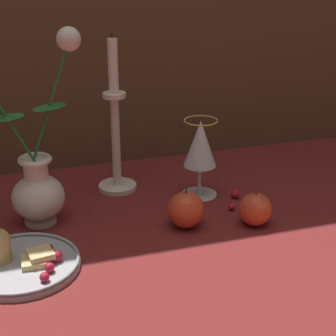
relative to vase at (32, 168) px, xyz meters
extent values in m
plane|color=maroon|center=(0.18, -0.06, -0.11)|extent=(2.40, 2.40, 0.00)
cylinder|color=silver|center=(0.01, 0.00, -0.11)|extent=(0.06, 0.06, 0.01)
ellipsoid|color=silver|center=(0.01, 0.00, -0.06)|extent=(0.10, 0.10, 0.09)
cylinder|color=silver|center=(0.01, 0.00, -0.01)|extent=(0.05, 0.05, 0.05)
torus|color=silver|center=(0.01, 0.00, 0.02)|extent=(0.06, 0.06, 0.01)
cylinder|color=#23662D|center=(-0.04, -0.01, 0.11)|extent=(0.10, 0.02, 0.20)
ellipsoid|color=#23662D|center=(-0.04, -0.01, 0.10)|extent=(0.08, 0.07, 0.00)
cylinder|color=#23662D|center=(0.05, 0.01, 0.12)|extent=(0.08, 0.01, 0.22)
ellipsoid|color=#23662D|center=(0.04, 0.01, 0.11)|extent=(0.08, 0.07, 0.00)
sphere|color=silver|center=(0.09, 0.01, 0.23)|extent=(0.04, 0.04, 0.04)
cylinder|color=#A3A3A8|center=(-0.04, -0.16, -0.11)|extent=(0.20, 0.20, 0.01)
torus|color=#A3A3A8|center=(-0.04, -0.16, -0.10)|extent=(0.19, 0.19, 0.01)
cube|color=#DBBC7A|center=(-0.02, -0.17, -0.10)|extent=(0.04, 0.04, 0.01)
cube|color=#DBBC7A|center=(-0.01, -0.16, -0.09)|extent=(0.05, 0.05, 0.01)
sphere|color=#AD192D|center=(-0.01, -0.22, -0.10)|extent=(0.02, 0.02, 0.02)
sphere|color=#AD192D|center=(0.00, -0.20, -0.10)|extent=(0.02, 0.02, 0.02)
sphere|color=#AD192D|center=(0.02, -0.17, -0.10)|extent=(0.02, 0.02, 0.02)
sphere|color=#AD192D|center=(0.01, -0.13, -0.10)|extent=(0.01, 0.01, 0.01)
cylinder|color=silver|center=(0.34, 0.03, -0.11)|extent=(0.08, 0.08, 0.00)
cylinder|color=silver|center=(0.34, 0.03, -0.08)|extent=(0.01, 0.01, 0.06)
cone|color=silver|center=(0.34, 0.03, 0.00)|extent=(0.07, 0.07, 0.10)
cone|color=#E5CC66|center=(0.34, 0.03, -0.01)|extent=(0.06, 0.06, 0.07)
torus|color=gold|center=(0.34, 0.03, 0.05)|extent=(0.07, 0.07, 0.00)
cylinder|color=silver|center=(0.18, 0.11, -0.11)|extent=(0.08, 0.08, 0.01)
cylinder|color=silver|center=(0.18, 0.11, -0.01)|extent=(0.02, 0.02, 0.20)
cylinder|color=silver|center=(0.18, 0.11, 0.10)|extent=(0.05, 0.05, 0.01)
cylinder|color=white|center=(0.18, 0.11, 0.16)|extent=(0.02, 0.02, 0.11)
cylinder|color=black|center=(0.18, 0.11, 0.22)|extent=(0.00, 0.00, 0.01)
sphere|color=#D14223|center=(0.27, -0.10, -0.08)|extent=(0.07, 0.07, 0.07)
cylinder|color=#4C3319|center=(0.27, -0.10, -0.04)|extent=(0.00, 0.00, 0.01)
sphere|color=#D14223|center=(0.40, -0.13, -0.08)|extent=(0.06, 0.06, 0.06)
cylinder|color=#4C3319|center=(0.40, -0.13, -0.04)|extent=(0.00, 0.00, 0.01)
sphere|color=#AD192D|center=(0.41, -0.01, -0.11)|extent=(0.02, 0.02, 0.02)
sphere|color=#AD192D|center=(0.32, -0.04, -0.11)|extent=(0.02, 0.02, 0.02)
sphere|color=#AD192D|center=(0.38, -0.06, -0.11)|extent=(0.01, 0.01, 0.01)
camera|label=1|loc=(-0.05, -1.00, 0.40)|focal=60.00mm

